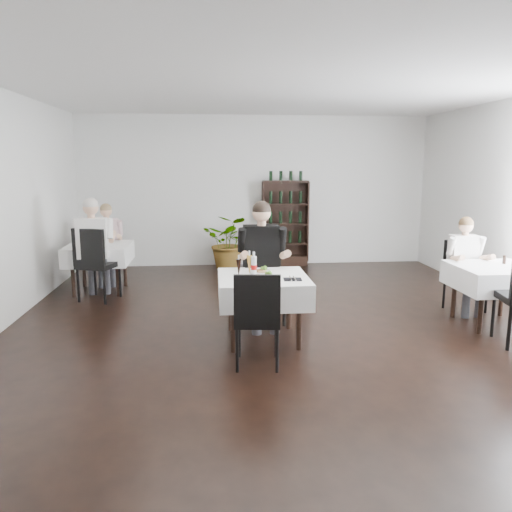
{
  "coord_description": "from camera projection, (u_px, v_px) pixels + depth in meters",
  "views": [
    {
      "loc": [
        -0.89,
        -5.6,
        2.06
      ],
      "look_at": [
        -0.36,
        0.2,
        0.97
      ],
      "focal_mm": 35.0,
      "sensor_mm": 36.0,
      "label": 1
    }
  ],
  "objects": [
    {
      "name": "room_shell",
      "position": [
        289.0,
        213.0,
        5.67
      ],
      "size": [
        9.0,
        9.0,
        9.0
      ],
      "color": "black",
      "rests_on": "ground"
    },
    {
      "name": "wine_shelf",
      "position": [
        285.0,
        224.0,
        10.06
      ],
      "size": [
        0.9,
        0.28,
        1.75
      ],
      "color": "black",
      "rests_on": "ground"
    },
    {
      "name": "main_table",
      "position": [
        263.0,
        289.0,
        5.8
      ],
      "size": [
        1.03,
        1.03,
        0.77
      ],
      "color": "black",
      "rests_on": "ground"
    },
    {
      "name": "left_table",
      "position": [
        99.0,
        254.0,
        8.04
      ],
      "size": [
        0.98,
        0.98,
        0.77
      ],
      "color": "black",
      "rests_on": "ground"
    },
    {
      "name": "right_table",
      "position": [
        494.0,
        278.0,
        6.36
      ],
      "size": [
        0.98,
        0.98,
        0.77
      ],
      "color": "black",
      "rests_on": "ground"
    },
    {
      "name": "potted_tree",
      "position": [
        230.0,
        242.0,
        9.8
      ],
      "size": [
        1.2,
        1.12,
        1.07
      ],
      "primitive_type": "imported",
      "rotation": [
        0.0,
        0.0,
        -0.36
      ],
      "color": "#1D521C",
      "rests_on": "ground"
    },
    {
      "name": "main_chair_far",
      "position": [
        263.0,
        273.0,
        6.57
      ],
      "size": [
        0.53,
        0.53,
        1.11
      ],
      "color": "black",
      "rests_on": "ground"
    },
    {
      "name": "main_chair_near",
      "position": [
        257.0,
        314.0,
        4.99
      ],
      "size": [
        0.5,
        0.51,
        1.0
      ],
      "color": "black",
      "rests_on": "ground"
    },
    {
      "name": "left_chair_far",
      "position": [
        104.0,
        252.0,
        8.74
      ],
      "size": [
        0.48,
        0.49,
        0.93
      ],
      "color": "black",
      "rests_on": "ground"
    },
    {
      "name": "left_chair_near",
      "position": [
        95.0,
        260.0,
        7.45
      ],
      "size": [
        0.66,
        0.66,
        1.12
      ],
      "color": "black",
      "rests_on": "ground"
    },
    {
      "name": "right_chair_far",
      "position": [
        462.0,
        270.0,
        7.06
      ],
      "size": [
        0.55,
        0.55,
        0.99
      ],
      "color": "black",
      "rests_on": "ground"
    },
    {
      "name": "diner_main",
      "position": [
        262.0,
        255.0,
        6.24
      ],
      "size": [
        0.61,
        0.61,
        1.6
      ],
      "color": "#3F4047",
      "rests_on": "ground"
    },
    {
      "name": "diner_left_far",
      "position": [
        107.0,
        238.0,
        8.52
      ],
      "size": [
        0.55,
        0.56,
        1.39
      ],
      "color": "#3F4047",
      "rests_on": "ground"
    },
    {
      "name": "diner_left_near",
      "position": [
        94.0,
        241.0,
        7.5
      ],
      "size": [
        0.6,
        0.61,
        1.56
      ],
      "color": "#3F4047",
      "rests_on": "ground"
    },
    {
      "name": "diner_right_far",
      "position": [
        466.0,
        258.0,
        6.86
      ],
      "size": [
        0.51,
        0.5,
        1.34
      ],
      "color": "#3F4047",
      "rests_on": "ground"
    },
    {
      "name": "plate_far",
      "position": [
        261.0,
        271.0,
        5.95
      ],
      "size": [
        0.27,
        0.27,
        0.08
      ],
      "color": "white",
      "rests_on": "main_table"
    },
    {
      "name": "plate_near",
      "position": [
        265.0,
        277.0,
        5.66
      ],
      "size": [
        0.31,
        0.31,
        0.08
      ],
      "color": "white",
      "rests_on": "main_table"
    },
    {
      "name": "pilsner_dark",
      "position": [
        239.0,
        268.0,
        5.73
      ],
      "size": [
        0.06,
        0.06,
        0.26
      ],
      "color": "black",
      "rests_on": "main_table"
    },
    {
      "name": "pilsner_lager",
      "position": [
        249.0,
        265.0,
        5.84
      ],
      "size": [
        0.07,
        0.07,
        0.28
      ],
      "color": "#BD8830",
      "rests_on": "main_table"
    },
    {
      "name": "coke_bottle",
      "position": [
        254.0,
        266.0,
        5.81
      ],
      "size": [
        0.07,
        0.07,
        0.28
      ],
      "color": "silver",
      "rests_on": "main_table"
    },
    {
      "name": "napkin_cutlery",
      "position": [
        293.0,
        279.0,
        5.6
      ],
      "size": [
        0.21,
        0.22,
        0.02
      ],
      "color": "black",
      "rests_on": "main_table"
    },
    {
      "name": "pepper_mill",
      "position": [
        504.0,
        260.0,
        6.48
      ],
      "size": [
        0.06,
        0.06,
        0.11
      ],
      "primitive_type": "cylinder",
      "rotation": [
        0.0,
        0.0,
        -0.4
      ],
      "color": "black",
      "rests_on": "right_table"
    }
  ]
}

